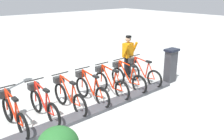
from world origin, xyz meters
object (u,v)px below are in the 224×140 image
object	(u,v)px
payment_kiosk	(171,65)
bike_docked_0	(142,73)
worker_near_rack	(128,55)
bike_docked_3	(90,89)
bike_docked_2	(110,83)
bike_docked_6	(13,113)
bike_docked_4	(68,96)
bike_docked_5	(43,104)
bike_docked_1	(127,77)

from	to	relation	value
payment_kiosk	bike_docked_0	bearing A→B (deg)	58.49
worker_near_rack	bike_docked_3	bearing A→B (deg)	109.51
bike_docked_2	bike_docked_6	size ratio (longest dim) A/B	1.00
bike_docked_2	bike_docked_4	bearing A→B (deg)	90.00
bike_docked_0	bike_docked_4	xyz separation A→B (m)	(0.00, 3.12, 0.00)
bike_docked_3	bike_docked_4	size ratio (longest dim) A/B	1.00
bike_docked_6	payment_kiosk	bearing A→B (deg)	-95.81
bike_docked_0	bike_docked_4	bearing A→B (deg)	90.00
bike_docked_3	bike_docked_5	distance (m)	1.56
bike_docked_1	bike_docked_3	size ratio (longest dim) A/B	1.00
bike_docked_2	bike_docked_5	world-z (taller)	same
bike_docked_5	worker_near_rack	world-z (taller)	worker_near_rack
bike_docked_1	bike_docked_4	bearing A→B (deg)	90.00
bike_docked_2	payment_kiosk	bearing A→B (deg)	-102.91
bike_docked_3	bike_docked_6	world-z (taller)	same
payment_kiosk	bike_docked_6	world-z (taller)	payment_kiosk
worker_near_rack	bike_docked_4	bearing A→B (deg)	105.07
bike_docked_6	bike_docked_1	bearing A→B (deg)	-90.00
bike_docked_3	bike_docked_6	xyz separation A→B (m)	(0.00, 2.34, 0.00)
worker_near_rack	payment_kiosk	bearing A→B (deg)	-150.85
payment_kiosk	bike_docked_4	distance (m)	4.10
payment_kiosk	bike_docked_5	xyz separation A→B (m)	(0.57, 4.84, -0.24)
bike_docked_3	bike_docked_5	world-z (taller)	same
bike_docked_0	bike_docked_1	distance (m)	0.78
bike_docked_1	bike_docked_3	xyz separation A→B (m)	(0.00, 1.56, 0.00)
payment_kiosk	bike_docked_2	size ratio (longest dim) A/B	0.74
bike_docked_6	worker_near_rack	xyz separation A→B (m)	(0.87, -4.81, 0.48)
bike_docked_4	bike_docked_5	xyz separation A→B (m)	(0.00, 0.78, 0.00)
bike_docked_5	bike_docked_6	bearing A→B (deg)	90.00
payment_kiosk	worker_near_rack	xyz separation A→B (m)	(1.45, 0.81, 0.24)
payment_kiosk	bike_docked_4	bearing A→B (deg)	81.98
bike_docked_4	bike_docked_5	size ratio (longest dim) A/B	1.00
bike_docked_6	worker_near_rack	distance (m)	4.91
bike_docked_2	bike_docked_6	distance (m)	3.12
bike_docked_0	bike_docked_4	size ratio (longest dim) A/B	1.00
bike_docked_1	bike_docked_2	bearing A→B (deg)	90.00
bike_docked_4	bike_docked_5	distance (m)	0.78
bike_docked_1	bike_docked_6	distance (m)	3.90
bike_docked_5	bike_docked_6	size ratio (longest dim) A/B	1.00
bike_docked_3	bike_docked_2	bearing A→B (deg)	-90.00
bike_docked_0	bike_docked_5	distance (m)	3.90
payment_kiosk	bike_docked_0	xyz separation A→B (m)	(0.57, 0.93, -0.24)
bike_docked_4	bike_docked_2	bearing A→B (deg)	-90.00
bike_docked_1	bike_docked_3	bearing A→B (deg)	90.00
payment_kiosk	bike_docked_3	distance (m)	3.33
bike_docked_5	bike_docked_3	bearing A→B (deg)	-90.00
payment_kiosk	worker_near_rack	world-z (taller)	worker_near_rack
bike_docked_5	worker_near_rack	xyz separation A→B (m)	(0.87, -4.03, 0.48)
bike_docked_1	payment_kiosk	bearing A→B (deg)	-108.45
bike_docked_5	worker_near_rack	bearing A→B (deg)	-77.75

